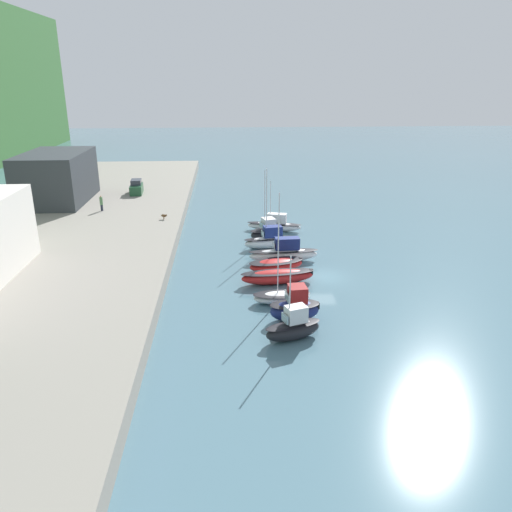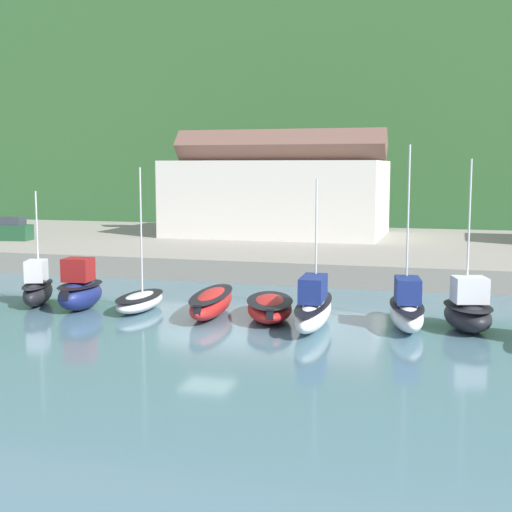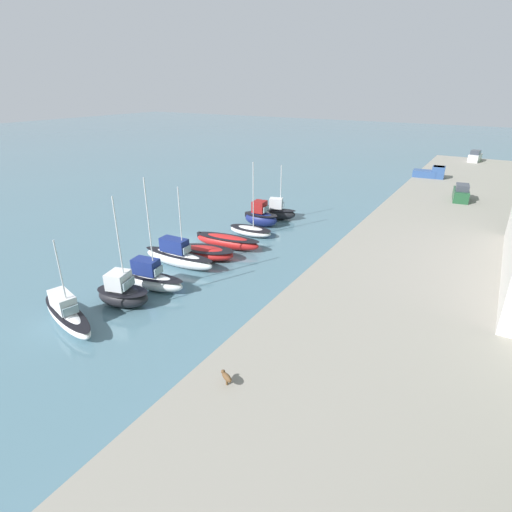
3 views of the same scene
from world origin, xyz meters
The scene contains 13 objects.
ground_plane centered at (0.00, 0.00, 0.00)m, with size 320.00×320.00×0.00m, color slate.
hillside_backdrop centered at (0.00, 92.77, 17.47)m, with size 240.00×68.12×34.93m.
quay_promenade centered at (0.00, 30.99, 0.80)m, with size 129.66×31.16×1.61m.
harbor_clubhouse centered at (-5.31, 35.50, 5.45)m, with size 20.67×12.78×10.25m.
moored_boat_0 centered at (-12.43, 4.74, 1.02)m, with size 2.94×4.77×6.78m.
moored_boat_1 centered at (-9.28, 4.19, 1.13)m, with size 2.49×4.30×3.02m.
moored_boat_2 centered at (-5.84, 4.89, 0.56)m, with size 2.28×5.18×8.18m.
moored_boat_3 centered at (-1.45, 4.79, 0.73)m, with size 2.79×7.40×1.38m.
moored_boat_4 centered at (1.96, 4.58, 0.66)m, with size 3.91×6.26×1.23m.
moored_boat_5 centered at (4.60, 3.47, 0.99)m, with size 2.01×7.65×7.59m.
moored_boat_6 centered at (9.23, 4.52, 0.98)m, with size 2.64×6.33×9.33m.
moored_boat_7 centered at (12.24, 4.67, 1.04)m, with size 3.25×4.59×8.60m.
parked_car_0 centered at (-27.59, 23.71, 2.52)m, with size 4.40×2.34×2.16m.
Camera 2 is at (11.57, -32.05, 8.20)m, focal length 50.00 mm.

